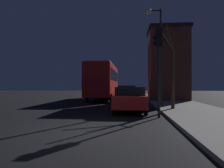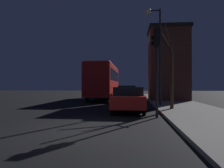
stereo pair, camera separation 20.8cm
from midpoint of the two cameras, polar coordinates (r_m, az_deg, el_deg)
ground_plane at (r=7.38m, az=-7.27°, el=-12.26°), size 120.00×120.00×0.00m
brick_building at (r=22.64m, az=14.63°, el=5.14°), size 3.88×4.18×7.13m
streetlamp at (r=16.39m, az=11.23°, el=12.79°), size 1.23×0.51×7.01m
traffic_light at (r=10.63m, az=12.00°, el=7.87°), size 0.43×0.24×4.25m
bare_tree at (r=13.86m, az=15.47°, el=4.21°), size 1.88×1.88×4.93m
bus at (r=24.33m, az=-1.83°, el=1.20°), size 2.47×11.28×3.74m
car_near_lane at (r=12.56m, az=4.82°, el=-3.85°), size 1.80×4.13×1.44m
car_mid_lane at (r=21.09m, az=4.23°, el=-2.39°), size 1.79×4.50×1.53m
car_far_lane at (r=30.40m, az=5.09°, el=-1.89°), size 1.74×3.80×1.40m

